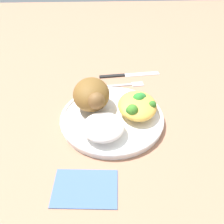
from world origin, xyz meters
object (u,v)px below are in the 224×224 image
at_px(fork, 123,85).
at_px(rice_pile, 103,127).
at_px(roasted_chicken, 92,95).
at_px(knife, 124,75).
at_px(plate, 112,118).
at_px(mac_cheese_with_broccoli, 137,105).
at_px(napkin, 85,188).

bearing_deg(fork, rice_pile, -15.46).
height_order(roasted_chicken, knife, roasted_chicken).
height_order(plate, fork, plate).
bearing_deg(plate, fork, 166.30).
height_order(mac_cheese_with_broccoli, knife, mac_cheese_with_broccoli).
bearing_deg(mac_cheese_with_broccoli, fork, -170.80).
relative_size(plate, knife, 1.33).
distance_m(roasted_chicken, napkin, 0.23).
relative_size(knife, napkin, 1.56).
relative_size(roasted_chicken, fork, 0.85).
height_order(plate, roasted_chicken, roasted_chicken).
relative_size(fork, napkin, 1.17).
bearing_deg(plate, roasted_chicken, -126.87).
xyz_separation_m(rice_pile, fork, (-0.22, 0.06, -0.03)).
relative_size(plate, mac_cheese_with_broccoli, 2.23).
height_order(roasted_chicken, fork, roasted_chicken).
bearing_deg(mac_cheese_with_broccoli, rice_pile, -49.49).
bearing_deg(rice_pile, plate, 160.03).
xyz_separation_m(plate, fork, (-0.16, 0.04, -0.01)).
bearing_deg(plate, mac_cheese_with_broccoli, 100.81).
xyz_separation_m(rice_pile, mac_cheese_with_broccoli, (-0.07, 0.08, 0.00)).
distance_m(plate, rice_pile, 0.07).
height_order(mac_cheese_with_broccoli, napkin, mac_cheese_with_broccoli).
relative_size(mac_cheese_with_broccoli, napkin, 0.93).
distance_m(rice_pile, fork, 0.23).
bearing_deg(napkin, roasted_chicken, 177.47).
height_order(rice_pile, knife, rice_pile).
bearing_deg(mac_cheese_with_broccoli, napkin, -30.87).
height_order(plate, mac_cheese_with_broccoli, mac_cheese_with_broccoli).
distance_m(rice_pile, napkin, 0.14).
xyz_separation_m(fork, knife, (-0.06, 0.01, 0.00)).
bearing_deg(knife, fork, -8.99).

